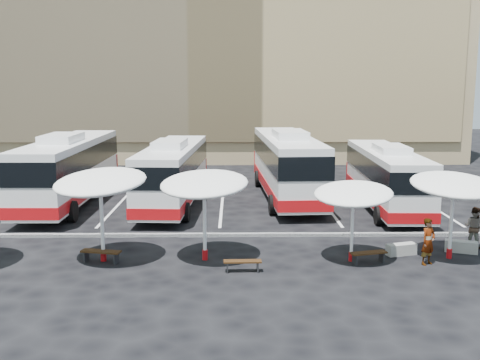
{
  "coord_description": "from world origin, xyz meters",
  "views": [
    {
      "loc": [
        0.69,
        -24.46,
        7.0
      ],
      "look_at": [
        1.0,
        3.0,
        2.2
      ],
      "focal_mm": 42.0,
      "sensor_mm": 36.0,
      "label": 1
    }
  ],
  "objects_px": {
    "conc_bench_1": "(461,247)",
    "conc_bench_0": "(401,249)",
    "bus_0": "(69,168)",
    "passenger_0": "(428,242)",
    "sunshade_4": "(454,185)",
    "sunshade_1": "(100,182)",
    "wood_bench_2": "(243,263)",
    "wood_bench_3": "(369,255)",
    "bus_2": "(287,163)",
    "sunshade_3": "(353,194)",
    "passenger_1": "(475,227)",
    "sunshade_2": "(204,184)",
    "bus_1": "(173,171)",
    "wood_bench_1": "(101,253)",
    "bus_3": "(386,175)"
  },
  "relations": [
    {
      "from": "conc_bench_1",
      "to": "conc_bench_0",
      "type": "bearing_deg",
      "value": -172.8
    },
    {
      "from": "bus_0",
      "to": "conc_bench_0",
      "type": "height_order",
      "value": "bus_0"
    },
    {
      "from": "passenger_0",
      "to": "sunshade_4",
      "type": "bearing_deg",
      "value": 1.27
    },
    {
      "from": "sunshade_1",
      "to": "wood_bench_2",
      "type": "height_order",
      "value": "sunshade_1"
    },
    {
      "from": "sunshade_1",
      "to": "wood_bench_3",
      "type": "height_order",
      "value": "sunshade_1"
    },
    {
      "from": "wood_bench_3",
      "to": "conc_bench_0",
      "type": "relative_size",
      "value": 1.21
    },
    {
      "from": "wood_bench_2",
      "to": "conc_bench_0",
      "type": "xyz_separation_m",
      "value": [
        6.55,
        2.01,
        -0.1
      ]
    },
    {
      "from": "bus_2",
      "to": "sunshade_3",
      "type": "height_order",
      "value": "bus_2"
    },
    {
      "from": "wood_bench_2",
      "to": "wood_bench_3",
      "type": "bearing_deg",
      "value": 11.13
    },
    {
      "from": "sunshade_3",
      "to": "passenger_1",
      "type": "height_order",
      "value": "sunshade_3"
    },
    {
      "from": "sunshade_1",
      "to": "wood_bench_2",
      "type": "bearing_deg",
      "value": -13.9
    },
    {
      "from": "sunshade_3",
      "to": "conc_bench_1",
      "type": "relative_size",
      "value": 3.15
    },
    {
      "from": "sunshade_2",
      "to": "passenger_1",
      "type": "height_order",
      "value": "sunshade_2"
    },
    {
      "from": "passenger_1",
      "to": "conc_bench_1",
      "type": "bearing_deg",
      "value": 87.04
    },
    {
      "from": "bus_1",
      "to": "sunshade_3",
      "type": "relative_size",
      "value": 3.02
    },
    {
      "from": "bus_0",
      "to": "bus_2",
      "type": "xyz_separation_m",
      "value": [
        12.74,
        1.54,
        0.03
      ]
    },
    {
      "from": "wood_bench_1",
      "to": "passenger_0",
      "type": "relative_size",
      "value": 0.89
    },
    {
      "from": "sunshade_2",
      "to": "wood_bench_1",
      "type": "relative_size",
      "value": 2.65
    },
    {
      "from": "wood_bench_1",
      "to": "passenger_0",
      "type": "height_order",
      "value": "passenger_0"
    },
    {
      "from": "bus_2",
      "to": "wood_bench_1",
      "type": "height_order",
      "value": "bus_2"
    },
    {
      "from": "sunshade_2",
      "to": "wood_bench_3",
      "type": "relative_size",
      "value": 2.87
    },
    {
      "from": "wood_bench_1",
      "to": "wood_bench_2",
      "type": "xyz_separation_m",
      "value": [
        5.54,
        -1.16,
        -0.04
      ]
    },
    {
      "from": "bus_1",
      "to": "passenger_0",
      "type": "distance_m",
      "value": 15.53
    },
    {
      "from": "sunshade_1",
      "to": "sunshade_2",
      "type": "xyz_separation_m",
      "value": [
        4.02,
        0.11,
        -0.1
      ]
    },
    {
      "from": "bus_3",
      "to": "conc_bench_1",
      "type": "bearing_deg",
      "value": -81.41
    },
    {
      "from": "bus_0",
      "to": "passenger_0",
      "type": "height_order",
      "value": "bus_0"
    },
    {
      "from": "sunshade_1",
      "to": "wood_bench_2",
      "type": "relative_size",
      "value": 3.3
    },
    {
      "from": "wood_bench_1",
      "to": "bus_0",
      "type": "bearing_deg",
      "value": 111.48
    },
    {
      "from": "bus_1",
      "to": "conc_bench_0",
      "type": "height_order",
      "value": "bus_1"
    },
    {
      "from": "wood_bench_2",
      "to": "wood_bench_3",
      "type": "height_order",
      "value": "wood_bench_3"
    },
    {
      "from": "passenger_0",
      "to": "wood_bench_1",
      "type": "bearing_deg",
      "value": 145.91
    },
    {
      "from": "sunshade_4",
      "to": "wood_bench_2",
      "type": "height_order",
      "value": "sunshade_4"
    },
    {
      "from": "bus_3",
      "to": "sunshade_4",
      "type": "height_order",
      "value": "bus_3"
    },
    {
      "from": "passenger_1",
      "to": "bus_3",
      "type": "bearing_deg",
      "value": -31.13
    },
    {
      "from": "wood_bench_1",
      "to": "wood_bench_3",
      "type": "xyz_separation_m",
      "value": [
        10.5,
        -0.18,
        -0.03
      ]
    },
    {
      "from": "sunshade_3",
      "to": "passenger_0",
      "type": "xyz_separation_m",
      "value": [
        2.88,
        -0.45,
        -1.8
      ]
    },
    {
      "from": "bus_2",
      "to": "conc_bench_1",
      "type": "relative_size",
      "value": 10.44
    },
    {
      "from": "wood_bench_1",
      "to": "sunshade_1",
      "type": "bearing_deg",
      "value": 77.63
    },
    {
      "from": "bus_1",
      "to": "bus_3",
      "type": "height_order",
      "value": "bus_1"
    },
    {
      "from": "wood_bench_1",
      "to": "passenger_1",
      "type": "height_order",
      "value": "passenger_1"
    },
    {
      "from": "bus_3",
      "to": "wood_bench_2",
      "type": "xyz_separation_m",
      "value": [
        -8.17,
        -10.66,
        -1.54
      ]
    },
    {
      "from": "bus_2",
      "to": "sunshade_3",
      "type": "xyz_separation_m",
      "value": [
        1.42,
        -12.37,
        0.56
      ]
    },
    {
      "from": "sunshade_1",
      "to": "wood_bench_1",
      "type": "height_order",
      "value": "sunshade_1"
    },
    {
      "from": "bus_0",
      "to": "wood_bench_2",
      "type": "height_order",
      "value": "bus_0"
    },
    {
      "from": "sunshade_4",
      "to": "bus_2",
      "type": "bearing_deg",
      "value": 114.34
    },
    {
      "from": "bus_2",
      "to": "passenger_1",
      "type": "bearing_deg",
      "value": -59.0
    },
    {
      "from": "bus_1",
      "to": "wood_bench_1",
      "type": "distance_m",
      "value": 10.82
    },
    {
      "from": "sunshade_2",
      "to": "passenger_1",
      "type": "relative_size",
      "value": 2.45
    },
    {
      "from": "sunshade_1",
      "to": "conc_bench_1",
      "type": "bearing_deg",
      "value": 3.82
    },
    {
      "from": "sunshade_1",
      "to": "passenger_1",
      "type": "distance_m",
      "value": 15.75
    }
  ]
}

